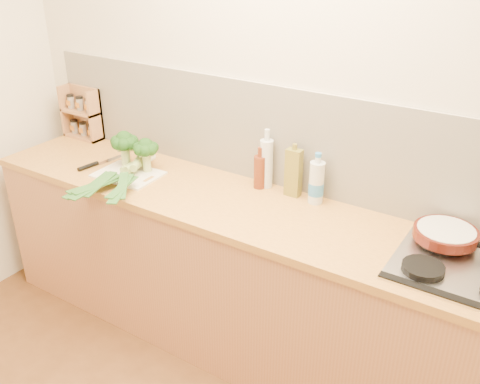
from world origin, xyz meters
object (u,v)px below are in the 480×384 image
(gas_hob, at_px, (468,268))
(skillet, at_px, (446,234))
(chefs_knife, at_px, (94,164))
(chopping_board, at_px, (128,174))
(spice_rack, at_px, (83,116))

(gas_hob, bearing_deg, skillet, 131.82)
(chefs_knife, xyz_separation_m, skillet, (1.93, 0.21, 0.05))
(chopping_board, bearing_deg, chefs_knife, -179.99)
(chefs_knife, relative_size, skillet, 0.83)
(skillet, relative_size, spice_rack, 1.19)
(chopping_board, xyz_separation_m, skillet, (1.68, 0.20, 0.06))
(gas_hob, height_order, skillet, skillet)
(chefs_knife, distance_m, skillet, 1.95)
(gas_hob, distance_m, chefs_knife, 2.06)
(gas_hob, xyz_separation_m, chopping_board, (-1.80, -0.05, -0.01))
(gas_hob, distance_m, chopping_board, 1.81)
(gas_hob, height_order, spice_rack, spice_rack)
(skillet, bearing_deg, chefs_knife, -167.45)
(spice_rack, bearing_deg, chefs_knife, -37.74)
(chopping_board, xyz_separation_m, chefs_knife, (-0.26, -0.01, 0.00))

